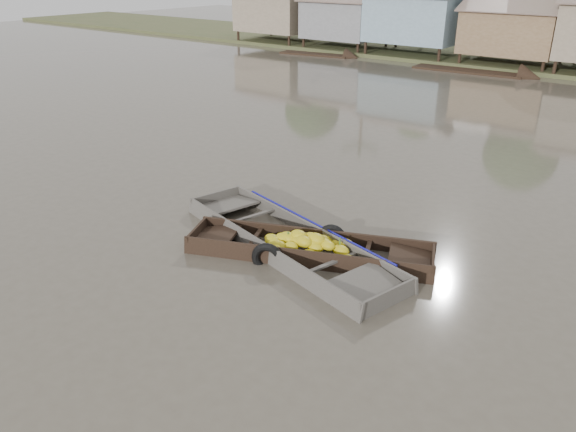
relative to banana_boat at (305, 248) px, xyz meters
The scene contains 3 objects.
ground 1.11m from the banana_boat, 155.71° to the right, with size 120.00×120.00×0.00m, color #50493D.
banana_boat is the anchor object (origin of this frame).
viewer_boat 0.56m from the banana_boat, behind, with size 6.85×3.30×0.53m.
Camera 1 is at (7.79, -8.93, 6.24)m, focal length 35.00 mm.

